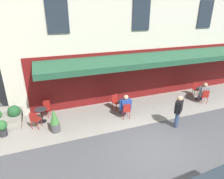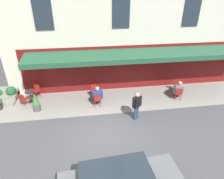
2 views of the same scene
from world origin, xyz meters
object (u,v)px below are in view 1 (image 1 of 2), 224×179
object	(u,v)px
cafe_table_streetside	(123,105)
potted_plant_mid_terrace	(14,112)
cafe_chair_red_facing_street	(116,101)
seated_patron_in_grey	(203,92)
cafe_chair_red_under_awning	(205,95)
cafe_chair_red_corner_right	(126,110)
cafe_chair_red_kerbside	(35,119)
cafe_chair_red_near_door	(46,107)
seated_companion_in_blue	(125,105)
potted_plant_by_steps	(55,121)
cafe_table_mid_terrace	(41,114)
cafe_chair_red_corner_left	(196,88)
cafe_table_near_entrance	(200,92)
walking_pedestrian_in_black	(178,109)
potted_plant_entrance_right	(2,127)

from	to	relation	value
cafe_table_streetside	potted_plant_mid_terrace	xyz separation A→B (m)	(5.66, -1.17, 0.03)
potted_plant_mid_terrace	cafe_chair_red_facing_street	bearing A→B (deg)	173.99
seated_patron_in_grey	potted_plant_mid_terrace	distance (m)	11.09
cafe_chair_red_under_awning	cafe_chair_red_corner_right	distance (m)	5.32
cafe_chair_red_kerbside	cafe_chair_red_near_door	world-z (taller)	same
cafe_chair_red_under_awning	cafe_chair_red_facing_street	bearing A→B (deg)	-12.53
cafe_table_streetside	seated_patron_in_grey	size ratio (longest dim) A/B	0.56
cafe_table_streetside	seated_companion_in_blue	distance (m)	0.47
cafe_chair_red_near_door	potted_plant_by_steps	size ratio (longest dim) A/B	0.75
potted_plant_by_steps	cafe_table_mid_terrace	bearing A→B (deg)	-62.83
cafe_chair_red_facing_street	cafe_table_streetside	bearing A→B (deg)	110.35
cafe_chair_red_under_awning	cafe_chair_red_corner_right	size ratio (longest dim) A/B	1.00
cafe_chair_red_kerbside	cafe_chair_red_facing_street	bearing A→B (deg)	-173.05
cafe_chair_red_corner_left	cafe_chair_red_corner_right	bearing A→B (deg)	11.79
cafe_table_mid_terrace	cafe_chair_red_kerbside	size ratio (longest dim) A/B	0.82
cafe_chair_red_under_awning	cafe_chair_red_corner_left	world-z (taller)	same
cafe_chair_red_under_awning	cafe_table_near_entrance	bearing A→B (deg)	-108.58
cafe_chair_red_corner_right	seated_companion_in_blue	xyz separation A→B (m)	(-0.03, -0.22, 0.16)
walking_pedestrian_in_black	potted_plant_by_steps	bearing A→B (deg)	-16.17
cafe_chair_red_kerbside	cafe_chair_red_corner_right	distance (m)	4.63
cafe_chair_red_under_awning	cafe_table_streetside	size ratio (longest dim) A/B	1.21
cafe_table_streetside	cafe_chair_red_corner_right	size ratio (longest dim) A/B	0.82
cafe_chair_red_facing_street	potted_plant_mid_terrace	xyz separation A→B (m)	(5.44, -0.57, -0.03)
cafe_chair_red_corner_left	cafe_table_streetside	bearing A→B (deg)	5.75
cafe_chair_red_corner_left	potted_plant_by_steps	distance (m)	9.49
cafe_table_near_entrance	cafe_chair_red_corner_right	world-z (taller)	cafe_chair_red_corner_right
cafe_chair_red_under_awning	cafe_table_mid_terrace	size ratio (longest dim) A/B	1.21
seated_patron_in_grey	cafe_chair_red_near_door	bearing A→B (deg)	-9.63
cafe_chair_red_corner_left	cafe_chair_red_near_door	size ratio (longest dim) A/B	1.00
cafe_chair_red_near_door	potted_plant_mid_terrace	bearing A→B (deg)	0.40
seated_companion_in_blue	cafe_table_near_entrance	bearing A→B (deg)	-175.94
cafe_chair_red_under_awning	cafe_table_mid_terrace	distance (m)	9.66
walking_pedestrian_in_black	seated_patron_in_grey	bearing A→B (deg)	-151.93
cafe_chair_red_corner_left	walking_pedestrian_in_black	distance (m)	4.62
seated_patron_in_grey	cafe_table_streetside	bearing A→B (deg)	-4.49
cafe_table_mid_terrace	seated_companion_in_blue	size ratio (longest dim) A/B	0.56
cafe_table_streetside	cafe_chair_red_under_awning	bearing A→B (deg)	173.24
seated_companion_in_blue	walking_pedestrian_in_black	xyz separation A→B (m)	(-2.04, 1.78, 0.28)
cafe_table_near_entrance	cafe_chair_red_near_door	world-z (taller)	cafe_chair_red_near_door
cafe_chair_red_corner_left	cafe_chair_red_corner_right	size ratio (longest dim) A/B	1.00
cafe_chair_red_corner_left	cafe_table_streetside	distance (m)	5.69
cafe_chair_red_near_door	walking_pedestrian_in_black	bearing A→B (deg)	150.96
cafe_chair_red_corner_right	seated_companion_in_blue	size ratio (longest dim) A/B	0.68
cafe_chair_red_facing_street	cafe_table_near_entrance	bearing A→B (deg)	173.80
cafe_chair_red_corner_right	cafe_table_near_entrance	bearing A→B (deg)	-173.75
cafe_table_mid_terrace	potted_plant_entrance_right	xyz separation A→B (m)	(1.75, 0.65, -0.04)
cafe_chair_red_corner_left	cafe_chair_red_kerbside	xyz separation A→B (m)	(10.31, 0.52, 0.00)
cafe_chair_red_facing_street	seated_companion_in_blue	world-z (taller)	seated_companion_in_blue
cafe_chair_red_corner_left	cafe_chair_red_corner_right	world-z (taller)	same
potted_plant_by_steps	cafe_chair_red_corner_left	bearing A→B (deg)	-173.38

